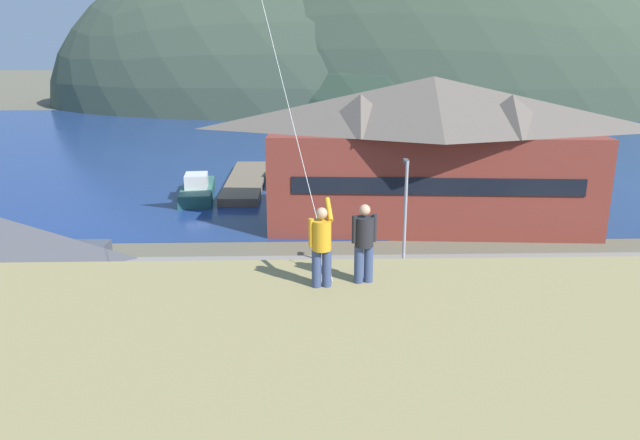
# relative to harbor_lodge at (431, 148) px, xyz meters

# --- Properties ---
(ground_plane) EXTENTS (600.00, 600.00, 0.00)m
(ground_plane) POSITION_rel_harbor_lodge_xyz_m (-8.14, -21.71, -5.45)
(ground_plane) COLOR #66604C
(parking_lot_pad) EXTENTS (40.00, 20.00, 0.10)m
(parking_lot_pad) POSITION_rel_harbor_lodge_xyz_m (-8.14, -16.71, -5.40)
(parking_lot_pad) COLOR gray
(parking_lot_pad) RESTS_ON ground
(bay_water) EXTENTS (360.00, 84.00, 0.03)m
(bay_water) POSITION_rel_harbor_lodge_xyz_m (-8.14, 38.29, -5.43)
(bay_water) COLOR navy
(bay_water) RESTS_ON ground
(far_hill_west_ridge) EXTENTS (141.31, 75.53, 77.17)m
(far_hill_west_ridge) POSITION_rel_harbor_lodge_xyz_m (8.09, 95.89, -5.45)
(far_hill_west_ridge) COLOR #42513D
(far_hill_west_ridge) RESTS_ON ground
(far_hill_east_peak) EXTENTS (89.59, 69.62, 54.34)m
(far_hill_east_peak) POSITION_rel_harbor_lodge_xyz_m (10.63, 90.76, -5.45)
(far_hill_east_peak) COLOR #334733
(far_hill_east_peak) RESTS_ON ground
(far_hill_center_saddle) EXTENTS (119.38, 65.69, 83.75)m
(far_hill_center_saddle) POSITION_rel_harbor_lodge_xyz_m (21.25, 88.50, -5.45)
(far_hill_center_saddle) COLOR #3D4C38
(far_hill_center_saddle) RESTS_ON ground
(far_hill_far_shoulder) EXTENTS (147.88, 44.02, 94.04)m
(far_hill_far_shoulder) POSITION_rel_harbor_lodge_xyz_m (54.69, 88.02, -5.45)
(far_hill_far_shoulder) COLOR #3D4C38
(far_hill_far_shoulder) RESTS_ON ground
(harbor_lodge) EXTENTS (23.73, 10.48, 10.28)m
(harbor_lodge) POSITION_rel_harbor_lodge_xyz_m (0.00, 0.00, 0.00)
(harbor_lodge) COLOR brown
(harbor_lodge) RESTS_ON ground
(storage_shed_near_lot) EXTENTS (7.97, 5.82, 5.74)m
(storage_shed_near_lot) POSITION_rel_harbor_lodge_xyz_m (-21.11, -17.65, -2.47)
(storage_shed_near_lot) COLOR #474C56
(storage_shed_near_lot) RESTS_ON ground
(wharf_dock) EXTENTS (3.20, 15.93, 0.70)m
(wharf_dock) POSITION_rel_harbor_lodge_xyz_m (-13.95, 13.04, -5.10)
(wharf_dock) COLOR #70604C
(wharf_dock) RESTS_ON ground
(moored_boat_wharfside) EXTENTS (3.29, 8.18, 2.16)m
(moored_boat_wharfside) POSITION_rel_harbor_lodge_xyz_m (-17.57, 8.22, -4.73)
(moored_boat_wharfside) COLOR #23564C
(moored_boat_wharfside) RESTS_ON ground
(moored_boat_outer_mooring) EXTENTS (2.94, 7.33, 2.16)m
(moored_boat_outer_mooring) POSITION_rel_harbor_lodge_xyz_m (-10.47, 13.77, -4.73)
(moored_boat_outer_mooring) COLOR #A8A399
(moored_boat_outer_mooring) RESTS_ON ground
(parked_car_front_row_silver) EXTENTS (4.24, 2.13, 1.82)m
(parked_car_front_row_silver) POSITION_rel_harbor_lodge_xyz_m (3.97, -15.26, -4.38)
(parked_car_front_row_silver) COLOR #9EA3A8
(parked_car_front_row_silver) RESTS_ON parking_lot_pad
(parked_car_back_row_right) EXTENTS (4.34, 2.34, 1.82)m
(parked_car_back_row_right) POSITION_rel_harbor_lodge_xyz_m (-0.25, -22.39, -4.38)
(parked_car_back_row_right) COLOR slate
(parked_car_back_row_right) RESTS_ON parking_lot_pad
(parked_car_mid_row_near) EXTENTS (4.30, 2.26, 1.82)m
(parked_car_mid_row_near) POSITION_rel_harbor_lodge_xyz_m (-8.22, -20.50, -4.38)
(parked_car_mid_row_near) COLOR slate
(parked_car_mid_row_near) RESTS_ON parking_lot_pad
(parked_car_front_row_red) EXTENTS (4.26, 2.17, 1.82)m
(parked_car_front_row_red) POSITION_rel_harbor_lodge_xyz_m (-13.29, -14.68, -4.38)
(parked_car_front_row_red) COLOR slate
(parked_car_front_row_red) RESTS_ON parking_lot_pad
(parked_car_mid_row_far) EXTENTS (4.21, 2.07, 1.82)m
(parked_car_mid_row_far) POSITION_rel_harbor_lodge_xyz_m (-2.70, -15.73, -4.38)
(parked_car_mid_row_far) COLOR navy
(parked_car_mid_row_far) RESTS_ON parking_lot_pad
(parked_car_mid_row_center) EXTENTS (4.22, 2.10, 1.82)m
(parked_car_mid_row_center) POSITION_rel_harbor_lodge_xyz_m (-8.85, -15.88, -4.38)
(parked_car_mid_row_center) COLOR silver
(parked_car_mid_row_center) RESTS_ON parking_lot_pad
(parked_car_back_row_left) EXTENTS (4.29, 2.23, 1.82)m
(parked_car_back_row_left) POSITION_rel_harbor_lodge_xyz_m (-13.20, -20.48, -4.38)
(parked_car_back_row_left) COLOR #B28923
(parked_car_back_row_left) RESTS_ON parking_lot_pad
(parking_light_pole) EXTENTS (0.24, 0.78, 6.58)m
(parking_light_pole) POSITION_rel_harbor_lodge_xyz_m (-3.55, -11.15, -1.53)
(parking_light_pole) COLOR #ADADB2
(parking_light_pole) RESTS_ON parking_lot_pad
(person_kite_flyer) EXTENTS (0.52, 0.68, 1.86)m
(person_kite_flyer) POSITION_rel_harbor_lodge_xyz_m (-8.46, -29.32, 2.85)
(person_kite_flyer) COLOR #384770
(person_kite_flyer) RESTS_ON grassy_hill_foreground
(person_companion) EXTENTS (0.54, 0.40, 1.74)m
(person_companion) POSITION_rel_harbor_lodge_xyz_m (-7.54, -29.10, 2.83)
(person_companion) COLOR #384770
(person_companion) RESTS_ON grassy_hill_foreground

